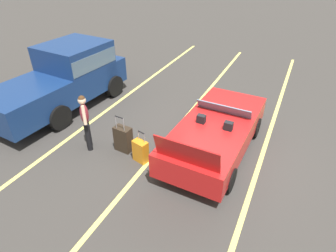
{
  "coord_description": "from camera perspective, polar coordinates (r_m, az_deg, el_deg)",
  "views": [
    {
      "loc": [
        -6.31,
        -1.6,
        4.9
      ],
      "look_at": [
        -0.47,
        1.22,
        0.75
      ],
      "focal_mm": 30.23,
      "sensor_mm": 36.0,
      "label": 1
    }
  ],
  "objects": [
    {
      "name": "suitcase_large_black",
      "position": [
        7.95,
        -8.98,
        -2.59
      ],
      "size": [
        0.34,
        0.5,
        1.13
      ],
      "rotation": [
        0.0,
        0.0,
        6.19
      ],
      "color": "#2D2319",
      "rests_on": "ground_plane"
    },
    {
      "name": "lot_line_near",
      "position": [
        8.0,
        18.0,
        -7.12
      ],
      "size": [
        18.0,
        0.12,
        0.01
      ],
      "primitive_type": "cube",
      "color": "#EAE066",
      "rests_on": "ground_plane"
    },
    {
      "name": "traveler_person",
      "position": [
        7.96,
        -16.32,
        1.23
      ],
      "size": [
        0.51,
        0.46,
        1.65
      ],
      "rotation": [
        0.0,
        0.0,
        -0.85
      ],
      "color": "black",
      "rests_on": "ground_plane"
    },
    {
      "name": "ground_plane",
      "position": [
        8.15,
        9.21,
        -4.87
      ],
      "size": [
        80.0,
        80.0,
        0.0
      ],
      "primitive_type": "plane",
      "color": "#383533"
    },
    {
      "name": "convertible_car",
      "position": [
        7.97,
        10.07,
        -0.71
      ],
      "size": [
        4.2,
        1.96,
        1.53
      ],
      "rotation": [
        0.0,
        0.0,
        -0.04
      ],
      "color": "red",
      "rests_on": "ground_plane"
    },
    {
      "name": "lot_line_far",
      "position": [
        9.83,
        -14.21,
        1.59
      ],
      "size": [
        18.0,
        0.12,
        0.01
      ],
      "primitive_type": "cube",
      "color": "#EAE066",
      "rests_on": "ground_plane"
    },
    {
      "name": "parked_pickup_truck_near",
      "position": [
        10.53,
        -19.68,
        9.55
      ],
      "size": [
        5.12,
        2.33,
        2.1
      ],
      "rotation": [
        0.0,
        0.0,
        -0.07
      ],
      "color": "navy",
      "rests_on": "ground_plane"
    },
    {
      "name": "lot_line_mid",
      "position": [
        8.54,
        0.13,
        -2.41
      ],
      "size": [
        18.0,
        0.12,
        0.01
      ],
      "primitive_type": "cube",
      "color": "#EAE066",
      "rests_on": "ground_plane"
    },
    {
      "name": "suitcase_medium_bright",
      "position": [
        7.54,
        -5.56,
        -5.07
      ],
      "size": [
        0.34,
        0.45,
        0.89
      ],
      "rotation": [
        0.0,
        0.0,
        2.88
      ],
      "color": "orange",
      "rests_on": "ground_plane"
    }
  ]
}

